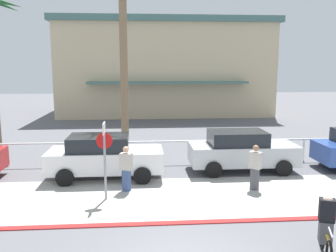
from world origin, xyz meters
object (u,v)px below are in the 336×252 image
object	(u,v)px
pedestrian_0	(126,171)
stop_sign_bike_lane	(105,150)
car_silver_2	(241,150)
cyclist_yellow_0	(326,229)
car_white_1	(104,156)
palm_tree_2	(124,31)
pedestrian_1	(255,169)

from	to	relation	value
pedestrian_0	stop_sign_bike_lane	bearing A→B (deg)	-129.30
car_silver_2	cyclist_yellow_0	distance (m)	6.98
car_white_1	pedestrian_0	distance (m)	1.81
car_silver_2	palm_tree_2	bearing A→B (deg)	149.72
car_silver_2	cyclist_yellow_0	size ratio (longest dim) A/B	2.54
pedestrian_0	car_silver_2	bearing A→B (deg)	24.33
car_white_1	stop_sign_bike_lane	bearing A→B (deg)	-83.80
car_white_1	car_silver_2	world-z (taller)	same
cyclist_yellow_0	pedestrian_0	size ratio (longest dim) A/B	1.08
stop_sign_bike_lane	palm_tree_2	size ratio (longest dim) A/B	0.32
cyclist_yellow_0	pedestrian_0	bearing A→B (deg)	134.04
car_silver_2	pedestrian_0	world-z (taller)	car_silver_2
stop_sign_bike_lane	car_white_1	xyz separation A→B (m)	(-0.26, 2.36, -0.81)
stop_sign_bike_lane	car_white_1	distance (m)	2.51
cyclist_yellow_0	pedestrian_1	bearing A→B (deg)	92.09
stop_sign_bike_lane	palm_tree_2	bearing A→B (deg)	85.49
palm_tree_2	pedestrian_1	bearing A→B (deg)	-47.78
cyclist_yellow_0	pedestrian_1	size ratio (longest dim) A/B	1.07
stop_sign_bike_lane	pedestrian_0	xyz separation A→B (m)	(0.65, 0.79, -0.94)
palm_tree_2	pedestrian_0	size ratio (longest dim) A/B	5.06
stop_sign_bike_lane	pedestrian_0	size ratio (longest dim) A/B	1.60
pedestrian_0	pedestrian_1	size ratio (longest dim) A/B	0.99
stop_sign_bike_lane	cyclist_yellow_0	size ratio (longest dim) A/B	1.48
stop_sign_bike_lane	pedestrian_1	xyz separation A→B (m)	(5.17, 0.57, -0.93)
stop_sign_bike_lane	cyclist_yellow_0	bearing A→B (deg)	-37.23
palm_tree_2	pedestrian_0	distance (m)	7.18
car_white_1	cyclist_yellow_0	distance (m)	8.52
car_white_1	pedestrian_1	xyz separation A→B (m)	(5.43, -1.79, -0.13)
stop_sign_bike_lane	car_silver_2	distance (m)	6.14
car_white_1	pedestrian_1	bearing A→B (deg)	-18.22
palm_tree_2	car_white_1	bearing A→B (deg)	-101.78
stop_sign_bike_lane	car_white_1	world-z (taller)	stop_sign_bike_lane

